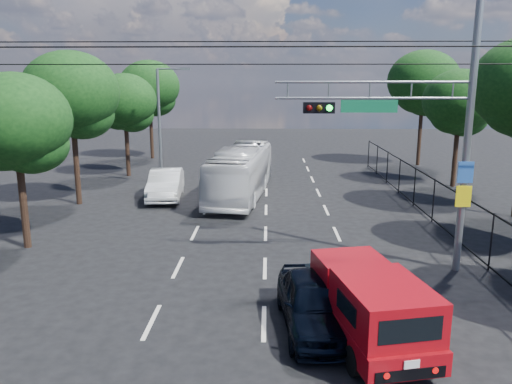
{
  "coord_description": "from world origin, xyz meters",
  "views": [
    {
      "loc": [
        0.09,
        -8.16,
        6.27
      ],
      "look_at": [
        -0.29,
        7.46,
        2.8
      ],
      "focal_mm": 35.0,
      "sensor_mm": 36.0,
      "label": 1
    }
  ],
  "objects_px": {
    "signal_mast": "(431,114)",
    "white_van": "(166,184)",
    "red_pickup": "(367,302)",
    "white_bus": "(241,172)",
    "navy_hatchback": "(314,302)"
  },
  "relations": [
    {
      "from": "white_bus",
      "to": "white_van",
      "type": "height_order",
      "value": "white_bus"
    },
    {
      "from": "red_pickup",
      "to": "navy_hatchback",
      "type": "relative_size",
      "value": 1.27
    },
    {
      "from": "red_pickup",
      "to": "white_bus",
      "type": "bearing_deg",
      "value": 103.99
    },
    {
      "from": "signal_mast",
      "to": "white_bus",
      "type": "relative_size",
      "value": 0.96
    },
    {
      "from": "white_bus",
      "to": "white_van",
      "type": "distance_m",
      "value": 4.18
    },
    {
      "from": "red_pickup",
      "to": "white_bus",
      "type": "xyz_separation_m",
      "value": [
        -3.92,
        15.75,
        0.38
      ]
    },
    {
      "from": "navy_hatchback",
      "to": "white_van",
      "type": "distance_m",
      "value": 16.09
    },
    {
      "from": "signal_mast",
      "to": "white_bus",
      "type": "height_order",
      "value": "signal_mast"
    },
    {
      "from": "navy_hatchback",
      "to": "red_pickup",
      "type": "bearing_deg",
      "value": -30.88
    },
    {
      "from": "signal_mast",
      "to": "white_van",
      "type": "relative_size",
      "value": 1.99
    },
    {
      "from": "white_bus",
      "to": "red_pickup",
      "type": "bearing_deg",
      "value": -69.67
    },
    {
      "from": "signal_mast",
      "to": "navy_hatchback",
      "type": "distance_m",
      "value": 7.36
    },
    {
      "from": "navy_hatchback",
      "to": "white_bus",
      "type": "bearing_deg",
      "value": 95.05
    },
    {
      "from": "red_pickup",
      "to": "signal_mast",
      "type": "bearing_deg",
      "value": 59.98
    },
    {
      "from": "signal_mast",
      "to": "red_pickup",
      "type": "height_order",
      "value": "signal_mast"
    }
  ]
}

